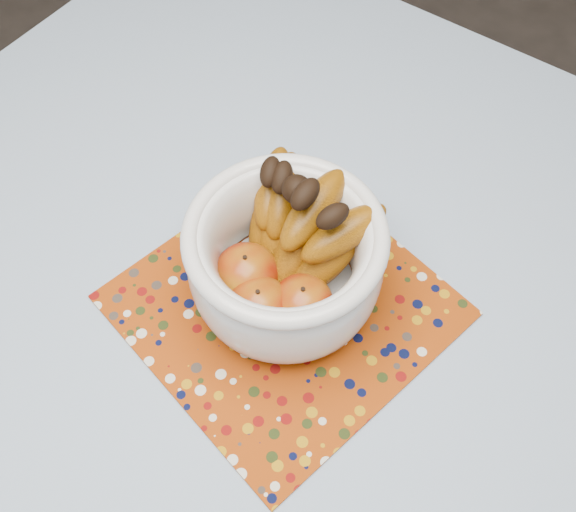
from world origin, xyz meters
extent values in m
plane|color=#2D2826|center=(0.00, 0.00, 0.00)|extent=(4.00, 4.00, 0.00)
cube|color=brown|center=(0.00, 0.00, 0.73)|extent=(1.20, 1.20, 0.04)
cylinder|color=brown|center=(-0.53, 0.53, 0.35)|extent=(0.06, 0.06, 0.71)
cube|color=#668BAB|center=(0.00, 0.00, 0.76)|extent=(1.32, 1.32, 0.01)
cube|color=#8E3307|center=(-0.02, 0.07, 0.76)|extent=(0.41, 0.41, 0.00)
cylinder|color=silver|center=(-0.03, 0.08, 0.77)|extent=(0.11, 0.11, 0.01)
cylinder|color=silver|center=(-0.03, 0.08, 0.78)|extent=(0.17, 0.17, 0.01)
torus|color=silver|center=(-0.03, 0.08, 0.89)|extent=(0.23, 0.23, 0.02)
ellipsoid|color=maroon|center=(-0.06, 0.05, 0.82)|extent=(0.08, 0.08, 0.07)
ellipsoid|color=maroon|center=(0.01, 0.06, 0.82)|extent=(0.07, 0.07, 0.06)
ellipsoid|color=maroon|center=(-0.03, 0.03, 0.82)|extent=(0.07, 0.07, 0.07)
sphere|color=black|center=(-0.05, 0.13, 0.91)|extent=(0.03, 0.03, 0.03)
camera|label=1|loc=(0.21, -0.24, 1.49)|focal=42.00mm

